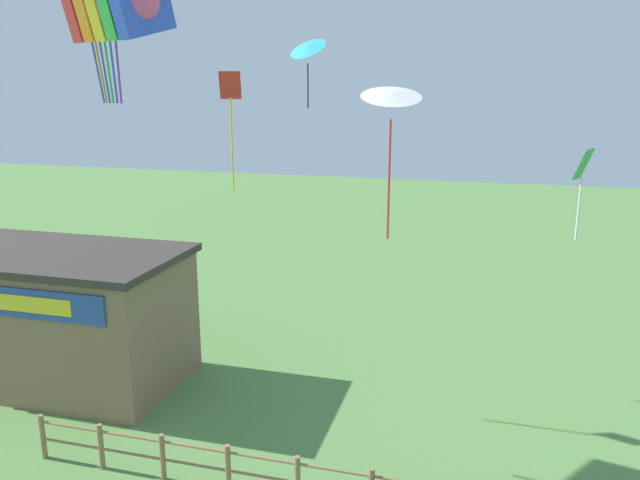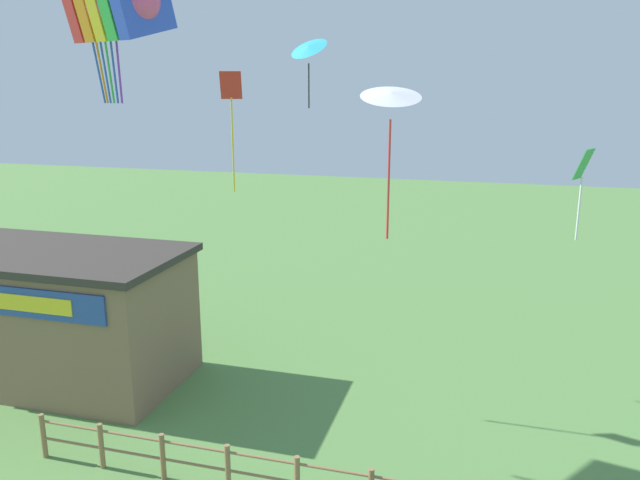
{
  "view_description": "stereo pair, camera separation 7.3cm",
  "coord_description": "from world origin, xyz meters",
  "px_view_note": "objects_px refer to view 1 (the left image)",
  "views": [
    {
      "loc": [
        3.96,
        -6.05,
        9.72
      ],
      "look_at": [
        0.0,
        8.29,
        6.02
      ],
      "focal_mm": 35.0,
      "sensor_mm": 36.0,
      "label": 1
    },
    {
      "loc": [
        4.03,
        -6.03,
        9.72
      ],
      "look_at": [
        0.0,
        8.29,
        6.02
      ],
      "focal_mm": 35.0,
      "sensor_mm": 36.0,
      "label": 2
    }
  ],
  "objects_px": {
    "kite_cyan_delta": "(308,48)",
    "kite_green_diamond": "(582,178)",
    "kite_white_delta": "(391,98)",
    "kite_red_diamond": "(231,109)",
    "kite_rainbow_parafoil": "(117,4)",
    "seaside_building": "(52,315)"
  },
  "relations": [
    {
      "from": "kite_cyan_delta",
      "to": "kite_green_diamond",
      "type": "relative_size",
      "value": 1.1
    },
    {
      "from": "kite_white_delta",
      "to": "kite_red_diamond",
      "type": "xyz_separation_m",
      "value": [
        -5.49,
        4.39,
        -0.43
      ]
    },
    {
      "from": "kite_rainbow_parafoil",
      "to": "kite_white_delta",
      "type": "xyz_separation_m",
      "value": [
        7.45,
        -1.85,
        -2.27
      ]
    },
    {
      "from": "kite_cyan_delta",
      "to": "kite_white_delta",
      "type": "relative_size",
      "value": 0.69
    },
    {
      "from": "kite_cyan_delta",
      "to": "kite_white_delta",
      "type": "bearing_deg",
      "value": -60.86
    },
    {
      "from": "seaside_building",
      "to": "kite_cyan_delta",
      "type": "xyz_separation_m",
      "value": [
        7.95,
        3.44,
        8.62
      ]
    },
    {
      "from": "kite_white_delta",
      "to": "kite_green_diamond",
      "type": "distance_m",
      "value": 4.76
    },
    {
      "from": "kite_cyan_delta",
      "to": "kite_red_diamond",
      "type": "bearing_deg",
      "value": -123.54
    },
    {
      "from": "kite_green_diamond",
      "to": "seaside_building",
      "type": "bearing_deg",
      "value": 174.02
    },
    {
      "from": "kite_rainbow_parafoil",
      "to": "kite_green_diamond",
      "type": "height_order",
      "value": "kite_rainbow_parafoil"
    },
    {
      "from": "kite_red_diamond",
      "to": "kite_white_delta",
      "type": "bearing_deg",
      "value": -38.69
    },
    {
      "from": "kite_rainbow_parafoil",
      "to": "kite_cyan_delta",
      "type": "xyz_separation_m",
      "value": [
        3.61,
        5.03,
        -0.87
      ]
    },
    {
      "from": "kite_rainbow_parafoil",
      "to": "kite_cyan_delta",
      "type": "height_order",
      "value": "kite_rainbow_parafoil"
    },
    {
      "from": "kite_cyan_delta",
      "to": "seaside_building",
      "type": "bearing_deg",
      "value": -156.57
    },
    {
      "from": "seaside_building",
      "to": "kite_rainbow_parafoil",
      "type": "xyz_separation_m",
      "value": [
        4.34,
        -1.59,
        9.49
      ]
    },
    {
      "from": "seaside_building",
      "to": "kite_red_diamond",
      "type": "height_order",
      "value": "kite_red_diamond"
    },
    {
      "from": "kite_red_diamond",
      "to": "kite_green_diamond",
      "type": "bearing_deg",
      "value": -15.33
    },
    {
      "from": "kite_rainbow_parafoil",
      "to": "kite_cyan_delta",
      "type": "relative_size",
      "value": 1.51
    },
    {
      "from": "kite_red_diamond",
      "to": "kite_green_diamond",
      "type": "distance_m",
      "value": 9.97
    },
    {
      "from": "kite_green_diamond",
      "to": "kite_white_delta",
      "type": "bearing_deg",
      "value": -156.25
    },
    {
      "from": "seaside_building",
      "to": "kite_white_delta",
      "type": "xyz_separation_m",
      "value": [
        11.78,
        -3.44,
        7.22
      ]
    },
    {
      "from": "kite_white_delta",
      "to": "kite_red_diamond",
      "type": "bearing_deg",
      "value": 141.31
    }
  ]
}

